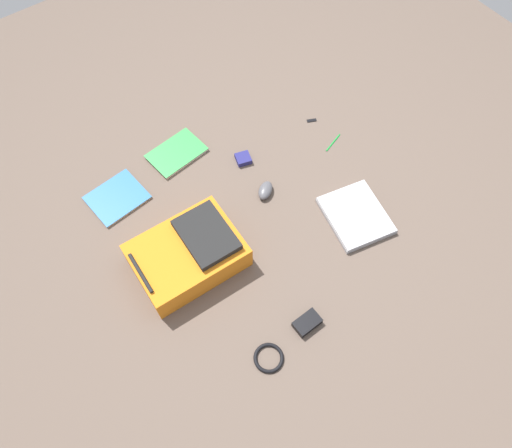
# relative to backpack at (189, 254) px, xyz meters

# --- Properties ---
(ground_plane) EXTENTS (4.07, 4.07, 0.00)m
(ground_plane) POSITION_rel_backpack_xyz_m (0.02, -0.38, -0.07)
(ground_plane) COLOR brown
(backpack) EXTENTS (0.35, 0.47, 0.16)m
(backpack) POSITION_rel_backpack_xyz_m (0.00, 0.00, 0.00)
(backpack) COLOR orange
(backpack) RESTS_ON ground_plane
(laptop) EXTENTS (0.36, 0.32, 0.03)m
(laptop) POSITION_rel_backpack_xyz_m (-0.26, -0.74, -0.06)
(laptop) COLOR #929296
(laptop) RESTS_ON ground_plane
(book_manual) EXTENTS (0.24, 0.27, 0.01)m
(book_manual) POSITION_rel_backpack_xyz_m (0.48, 0.11, -0.07)
(book_manual) COLOR silver
(book_manual) RESTS_ON ground_plane
(book_blue) EXTENTS (0.21, 0.29, 0.02)m
(book_blue) POSITION_rel_backpack_xyz_m (0.54, -0.26, -0.06)
(book_blue) COLOR silver
(book_blue) RESTS_ON ground_plane
(computer_mouse) EXTENTS (0.11, 0.12, 0.04)m
(computer_mouse) POSITION_rel_backpack_xyz_m (0.09, -0.48, -0.05)
(computer_mouse) COLOR #4C4C51
(computer_mouse) RESTS_ON ground_plane
(cable_coil) EXTENTS (0.12, 0.12, 0.02)m
(cable_coil) POSITION_rel_backpack_xyz_m (-0.55, -0.02, -0.06)
(cable_coil) COLOR black
(cable_coil) RESTS_ON ground_plane
(power_brick) EXTENTS (0.07, 0.11, 0.04)m
(power_brick) POSITION_rel_backpack_xyz_m (-0.53, -0.23, -0.05)
(power_brick) COLOR black
(power_brick) RESTS_ON ground_plane
(pen_black) EXTENTS (0.05, 0.13, 0.01)m
(pen_black) POSITION_rel_backpack_xyz_m (0.13, -0.95, -0.07)
(pen_black) COLOR #198C33
(pen_black) RESTS_ON ground_plane
(earbud_pouch) EXTENTS (0.09, 0.09, 0.03)m
(earbud_pouch) POSITION_rel_backpack_xyz_m (0.31, -0.51, -0.06)
(earbud_pouch) COLOR navy
(earbud_pouch) RESTS_ON ground_plane
(usb_stick) EXTENTS (0.04, 0.05, 0.01)m
(usb_stick) POSITION_rel_backpack_xyz_m (0.31, -0.95, -0.07)
(usb_stick) COLOR black
(usb_stick) RESTS_ON ground_plane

